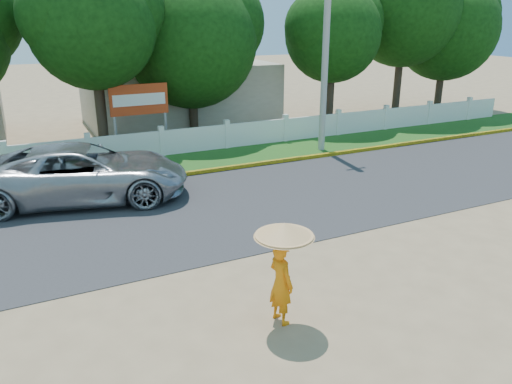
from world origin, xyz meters
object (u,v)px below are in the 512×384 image
(utility_pole, at_px, (325,53))
(monk_with_parasol, at_px, (282,259))
(billboard, at_px, (139,103))
(vehicle, at_px, (83,173))

(utility_pole, height_order, monk_with_parasol, utility_pole)
(utility_pole, bearing_deg, monk_with_parasol, -126.19)
(billboard, bearing_deg, monk_with_parasol, -92.77)
(vehicle, xyz_separation_m, monk_with_parasol, (2.47, -8.80, 0.45))
(monk_with_parasol, bearing_deg, utility_pole, 53.81)
(monk_with_parasol, bearing_deg, vehicle, 105.69)
(utility_pole, distance_m, billboard, 8.20)
(monk_with_parasol, xyz_separation_m, billboard, (0.68, 14.06, 0.78))
(utility_pole, relative_size, billboard, 2.85)
(utility_pole, xyz_separation_m, monk_with_parasol, (-7.93, -10.84, -2.85))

